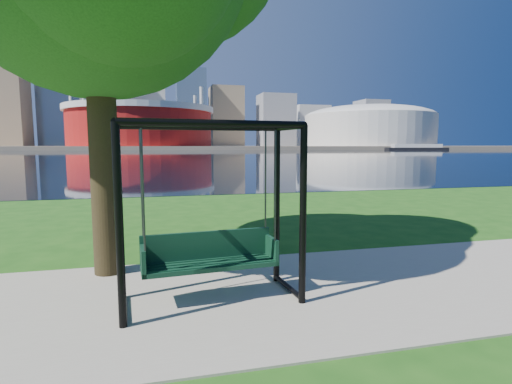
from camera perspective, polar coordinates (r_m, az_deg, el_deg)
name	(u,v)px	position (r m, az deg, el deg)	size (l,w,h in m)	color
ground	(243,285)	(6.73, -1.91, -13.12)	(900.00, 900.00, 0.00)	#1E5114
path	(250,295)	(6.27, -0.94, -14.49)	(120.00, 4.00, 0.03)	#9E937F
river	(162,154)	(108.23, -13.22, 5.27)	(900.00, 180.00, 0.02)	black
far_bank	(159,147)	(312.21, -13.70, 6.22)	(900.00, 228.00, 2.00)	#937F60
stadium	(141,125)	(241.65, -16.12, 9.22)	(83.00, 83.00, 32.00)	maroon
arena	(369,125)	(277.38, 15.80, 9.21)	(84.00, 84.00, 26.56)	beige
skyline	(152,102)	(327.34, -14.65, 12.33)	(392.00, 66.00, 96.50)	gray
swing	(210,217)	(5.77, -6.66, -3.55)	(2.63, 1.31, 2.61)	black
barge	(416,147)	(228.84, 21.93, 5.95)	(32.10, 15.76, 3.10)	black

